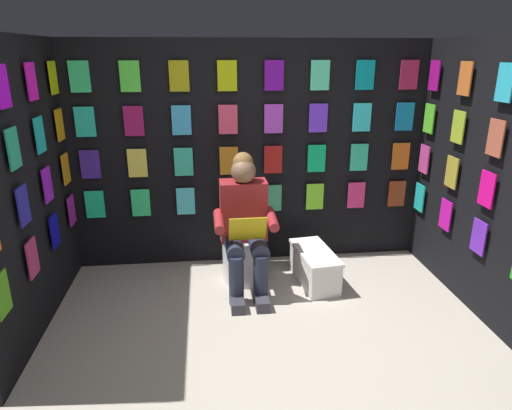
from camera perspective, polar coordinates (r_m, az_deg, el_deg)
The scene contains 7 objects.
ground_plane at distance 3.06m, azimuth 3.23°, elevation -21.60°, with size 30.00×30.00×0.00m, color #B2A899.
display_wall_back at distance 4.31m, azimuth -0.74°, elevation 6.32°, with size 3.42×0.14×2.10m.
display_wall_left at distance 3.97m, azimuth 26.27°, elevation 3.28°, with size 0.14×1.84×2.10m.
display_wall_right at distance 3.58m, azimuth -27.29°, elevation 1.63°, with size 0.14×1.84×2.10m.
toilet at distance 4.13m, azimuth -1.69°, elevation -4.83°, with size 0.41×0.56×0.77m.
person_reading at distance 3.82m, azimuth -1.41°, elevation -2.42°, with size 0.53×0.68×1.19m.
comic_longbox_near at distance 4.11m, azimuth 7.39°, elevation -7.72°, with size 0.36×0.67×0.31m.
Camera 1 is at (0.42, 2.29, 1.98)m, focal length 31.71 mm.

